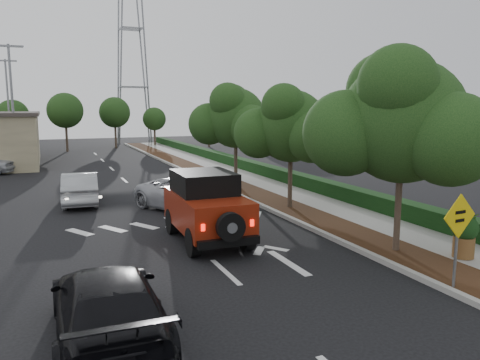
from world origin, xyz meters
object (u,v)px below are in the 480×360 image
silver_suv_ahead (187,194)px  black_suv_oncoming (108,305)px  speed_hump_sign (458,228)px  red_jeep (205,206)px

silver_suv_ahead → black_suv_oncoming: black_suv_oncoming is taller
speed_hump_sign → red_jeep: bearing=117.3°
silver_suv_ahead → red_jeep: bearing=-123.7°
red_jeep → silver_suv_ahead: size_ratio=0.89×
black_suv_oncoming → red_jeep: bearing=-122.5°
silver_suv_ahead → speed_hump_sign: (3.57, -11.55, 0.92)m
silver_suv_ahead → speed_hump_sign: bearing=-97.7°
silver_suv_ahead → speed_hump_sign: size_ratio=2.21×
red_jeep → silver_suv_ahead: (0.73, 4.71, -0.48)m
red_jeep → speed_hump_sign: speed_hump_sign is taller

